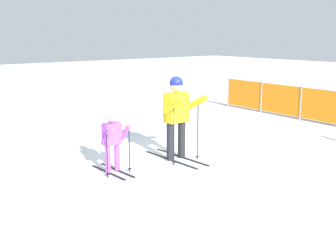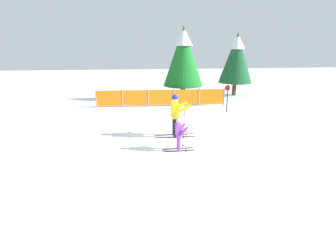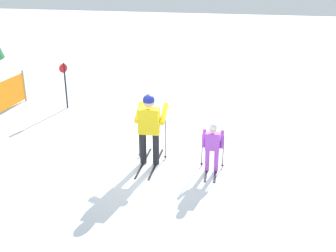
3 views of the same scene
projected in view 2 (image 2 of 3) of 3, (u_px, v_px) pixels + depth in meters
ground_plane at (178, 134)px, 10.65m from camera, size 60.00×60.00×0.00m
skier_adult at (176, 111)px, 10.12m from camera, size 1.60×0.72×1.68m
skier_child at (179, 132)px, 8.84m from camera, size 1.08×0.55×1.14m
safety_fence at (161, 97)px, 15.34m from camera, size 7.59×0.28×1.06m
conifer_far at (236, 57)px, 18.15m from camera, size 2.32×2.32×4.32m
conifer_near at (183, 55)px, 16.21m from camera, size 2.49×2.49×4.63m
trail_marker at (227, 95)px, 13.90m from camera, size 0.25×0.17×1.47m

